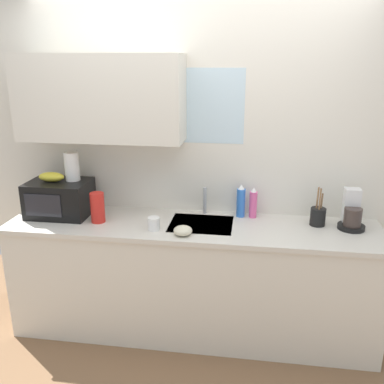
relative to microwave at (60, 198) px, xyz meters
The scene contains 13 objects.
kitchen_wall_assembly 0.99m from the microwave, 16.05° to the left, with size 3.52×0.42×2.50m.
counter_unit 1.19m from the microwave, ahead, with size 2.75×0.63×0.90m.
sink_faucet 1.12m from the microwave, ahead, with size 0.03×0.03×0.21m, color #B2B5BA.
microwave is the anchor object (origin of this frame).
banana_bunch 0.18m from the microwave, behind, with size 0.20×0.11×0.07m, color gold.
paper_towel_roll 0.27m from the microwave, 27.17° to the left, with size 0.11×0.11×0.22m, color white.
coffee_maker 2.18m from the microwave, ahead, with size 0.19×0.21×0.28m.
dish_soap_bottle_blue 1.40m from the microwave, ahead, with size 0.07×0.07×0.25m.
dish_soap_bottle_pink 1.49m from the microwave, ahead, with size 0.06×0.06×0.24m.
cereal_canister 0.36m from the microwave, 16.13° to the right, with size 0.10×0.10×0.23m, color red.
mug_white 0.81m from the microwave, 13.48° to the right, with size 0.08×0.08×0.10m, color white.
utensil_crock 1.95m from the microwave, ahead, with size 0.11×0.11×0.29m.
small_bowl 1.04m from the microwave, 13.87° to the right, with size 0.13×0.13×0.07m, color beige.
Camera 1 is at (0.41, -2.83, 2.07)m, focal length 39.17 mm.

